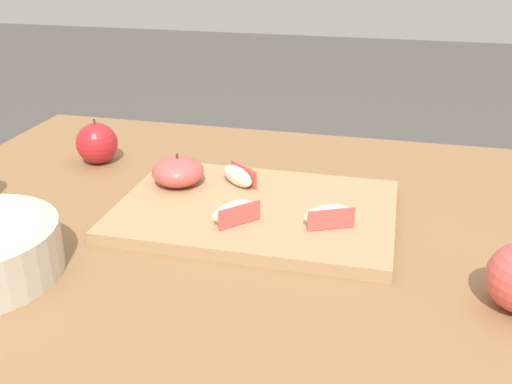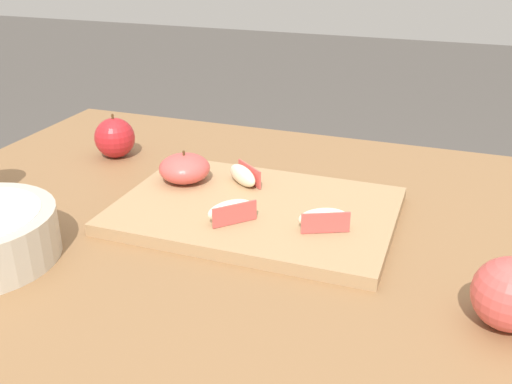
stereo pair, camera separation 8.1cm
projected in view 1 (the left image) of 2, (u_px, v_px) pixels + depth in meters
name	position (u px, v px, depth m)	size (l,w,h in m)	color
dining_table	(286.00, 295.00, 0.86)	(1.17, 0.77, 0.75)	brown
cutting_board	(256.00, 210.00, 0.82)	(0.38, 0.27, 0.02)	#A37F56
apple_half_skin_up	(178.00, 171.00, 0.88)	(0.08, 0.08, 0.05)	#D14C47
apple_wedge_near_knife	(235.00, 212.00, 0.77)	(0.06, 0.06, 0.03)	beige
apple_wedge_back	(329.00, 215.00, 0.76)	(0.07, 0.05, 0.03)	beige
apple_wedge_front	(238.00, 176.00, 0.88)	(0.07, 0.06, 0.03)	beige
whole_apple_crimson	(97.00, 143.00, 1.00)	(0.07, 0.07, 0.08)	#B21E23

